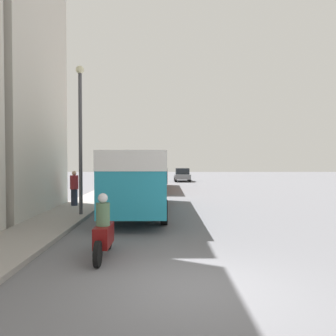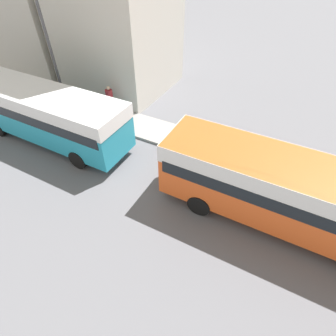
% 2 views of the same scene
% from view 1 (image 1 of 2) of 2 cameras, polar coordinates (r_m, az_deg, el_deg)
% --- Properties ---
extents(ground_plane, '(120.00, 120.00, 0.00)m').
position_cam_1_polar(ground_plane, '(7.14, 4.34, -20.02)').
color(ground_plane, slate).
extents(bus_lead, '(2.56, 9.76, 2.94)m').
position_cam_1_polar(bus_lead, '(16.09, -4.75, -0.97)').
color(bus_lead, teal).
rests_on(bus_lead, ground_plane).
extents(bus_following, '(2.57, 9.85, 2.97)m').
position_cam_1_polar(bus_following, '(28.54, -3.23, 0.17)').
color(bus_following, '#EA5B23').
rests_on(bus_following, ground_plane).
extents(motorcycle_behind_lead, '(0.38, 2.24, 1.73)m').
position_cam_1_polar(motorcycle_behind_lead, '(9.02, -11.17, -10.90)').
color(motorcycle_behind_lead, maroon).
rests_on(motorcycle_behind_lead, ground_plane).
extents(car_crossing, '(1.85, 4.00, 1.56)m').
position_cam_1_polar(car_crossing, '(38.66, 2.49, -1.14)').
color(car_crossing, slate).
rests_on(car_crossing, ground_plane).
extents(pedestrian_near_curb, '(0.44, 0.44, 1.85)m').
position_cam_1_polar(pedestrian_near_curb, '(18.17, -16.02, -3.36)').
color(pedestrian_near_curb, '#232838').
rests_on(pedestrian_near_curb, sidewalk).
extents(lamp_post, '(0.36, 0.36, 6.63)m').
position_cam_1_polar(lamp_post, '(15.24, -15.02, 6.84)').
color(lamp_post, '#47474C').
rests_on(lamp_post, sidewalk).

